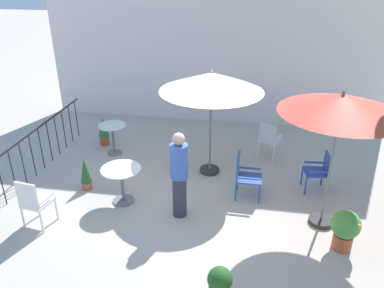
{
  "coord_description": "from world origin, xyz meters",
  "views": [
    {
      "loc": [
        1.14,
        -6.49,
        4.33
      ],
      "look_at": [
        0.0,
        0.28,
        1.03
      ],
      "focal_mm": 35.58,
      "sensor_mm": 36.0,
      "label": 1
    }
  ],
  "objects_px": {
    "standing_person": "(179,174)",
    "potted_plant_0": "(345,228)",
    "potted_plant_2": "(220,285)",
    "potted_plant_3": "(104,130)",
    "potted_plant_4": "(176,154)",
    "patio_chair_3": "(244,174)",
    "potted_plant_1": "(85,174)",
    "cafe_table_1": "(113,134)",
    "patio_chair_0": "(269,138)",
    "patio_chair_1": "(33,201)",
    "patio_umbrella_0": "(211,83)",
    "patio_chair_2": "(320,170)",
    "cafe_table_0": "(122,179)",
    "patio_umbrella_1": "(342,105)"
  },
  "relations": [
    {
      "from": "potted_plant_2",
      "to": "patio_chair_2",
      "type": "bearing_deg",
      "value": 61.96
    },
    {
      "from": "patio_chair_2",
      "to": "potted_plant_0",
      "type": "relative_size",
      "value": 1.17
    },
    {
      "from": "patio_chair_1",
      "to": "potted_plant_2",
      "type": "bearing_deg",
      "value": -18.38
    },
    {
      "from": "potted_plant_0",
      "to": "cafe_table_0",
      "type": "bearing_deg",
      "value": 170.02
    },
    {
      "from": "patio_chair_1",
      "to": "potted_plant_0",
      "type": "xyz_separation_m",
      "value": [
        5.29,
        0.31,
        -0.14
      ]
    },
    {
      "from": "patio_chair_2",
      "to": "potted_plant_2",
      "type": "height_order",
      "value": "patio_chair_2"
    },
    {
      "from": "potted_plant_0",
      "to": "potted_plant_3",
      "type": "xyz_separation_m",
      "value": [
        -5.38,
        3.15,
        -0.0
      ]
    },
    {
      "from": "standing_person",
      "to": "cafe_table_0",
      "type": "bearing_deg",
      "value": 168.62
    },
    {
      "from": "potted_plant_1",
      "to": "patio_chair_3",
      "type": "bearing_deg",
      "value": 4.73
    },
    {
      "from": "potted_plant_0",
      "to": "patio_chair_0",
      "type": "bearing_deg",
      "value": 110.98
    },
    {
      "from": "cafe_table_1",
      "to": "potted_plant_0",
      "type": "xyz_separation_m",
      "value": [
        4.95,
        -2.7,
        -0.12
      ]
    },
    {
      "from": "patio_chair_2",
      "to": "standing_person",
      "type": "distance_m",
      "value": 2.99
    },
    {
      "from": "standing_person",
      "to": "potted_plant_1",
      "type": "bearing_deg",
      "value": 165.03
    },
    {
      "from": "patio_chair_3",
      "to": "potted_plant_4",
      "type": "distance_m",
      "value": 1.85
    },
    {
      "from": "patio_chair_1",
      "to": "potted_plant_0",
      "type": "distance_m",
      "value": 5.3
    },
    {
      "from": "cafe_table_1",
      "to": "patio_chair_0",
      "type": "height_order",
      "value": "patio_chair_0"
    },
    {
      "from": "patio_chair_3",
      "to": "potted_plant_1",
      "type": "bearing_deg",
      "value": -175.27
    },
    {
      "from": "cafe_table_0",
      "to": "potted_plant_1",
      "type": "bearing_deg",
      "value": 160.49
    },
    {
      "from": "potted_plant_2",
      "to": "potted_plant_4",
      "type": "xyz_separation_m",
      "value": [
        -1.37,
        3.69,
        0.04
      ]
    },
    {
      "from": "cafe_table_1",
      "to": "potted_plant_4",
      "type": "xyz_separation_m",
      "value": [
        1.68,
        -0.45,
        -0.18
      ]
    },
    {
      "from": "patio_umbrella_1",
      "to": "standing_person",
      "type": "xyz_separation_m",
      "value": [
        -2.6,
        -0.18,
        -1.41
      ]
    },
    {
      "from": "patio_chair_2",
      "to": "potted_plant_0",
      "type": "bearing_deg",
      "value": -84.21
    },
    {
      "from": "patio_chair_1",
      "to": "potted_plant_4",
      "type": "distance_m",
      "value": 3.27
    },
    {
      "from": "potted_plant_2",
      "to": "potted_plant_3",
      "type": "relative_size",
      "value": 0.76
    },
    {
      "from": "standing_person",
      "to": "patio_umbrella_1",
      "type": "bearing_deg",
      "value": 4.04
    },
    {
      "from": "patio_chair_3",
      "to": "potted_plant_1",
      "type": "distance_m",
      "value": 3.27
    },
    {
      "from": "patio_umbrella_1",
      "to": "patio_chair_0",
      "type": "xyz_separation_m",
      "value": [
        -0.94,
        2.44,
        -1.76
      ]
    },
    {
      "from": "patio_chair_3",
      "to": "standing_person",
      "type": "bearing_deg",
      "value": -144.13
    },
    {
      "from": "patio_chair_0",
      "to": "potted_plant_1",
      "type": "relative_size",
      "value": 1.3
    },
    {
      "from": "potted_plant_2",
      "to": "potted_plant_4",
      "type": "bearing_deg",
      "value": 110.4
    },
    {
      "from": "patio_umbrella_1",
      "to": "patio_chair_3",
      "type": "distance_m",
      "value": 2.37
    },
    {
      "from": "potted_plant_4",
      "to": "patio_chair_3",
      "type": "bearing_deg",
      "value": -31.0
    },
    {
      "from": "patio_chair_3",
      "to": "potted_plant_0",
      "type": "xyz_separation_m",
      "value": [
        1.69,
        -1.3,
        -0.11
      ]
    },
    {
      "from": "patio_umbrella_1",
      "to": "patio_chair_3",
      "type": "bearing_deg",
      "value": 155.88
    },
    {
      "from": "potted_plant_3",
      "to": "cafe_table_0",
      "type": "bearing_deg",
      "value": -61.23
    },
    {
      "from": "patio_umbrella_0",
      "to": "standing_person",
      "type": "xyz_separation_m",
      "value": [
        -0.35,
        -1.71,
        -1.22
      ]
    },
    {
      "from": "cafe_table_0",
      "to": "patio_umbrella_0",
      "type": "bearing_deg",
      "value": 43.56
    },
    {
      "from": "patio_umbrella_0",
      "to": "patio_chair_0",
      "type": "bearing_deg",
      "value": 35.03
    },
    {
      "from": "patio_umbrella_1",
      "to": "potted_plant_1",
      "type": "height_order",
      "value": "patio_umbrella_1"
    },
    {
      "from": "standing_person",
      "to": "potted_plant_0",
      "type": "bearing_deg",
      "value": -9.39
    },
    {
      "from": "patio_chair_1",
      "to": "cafe_table_0",
      "type": "bearing_deg",
      "value": 39.16
    },
    {
      "from": "patio_umbrella_0",
      "to": "patio_chair_3",
      "type": "height_order",
      "value": "patio_umbrella_0"
    },
    {
      "from": "patio_umbrella_1",
      "to": "potted_plant_3",
      "type": "bearing_deg",
      "value": 154.05
    },
    {
      "from": "cafe_table_0",
      "to": "potted_plant_1",
      "type": "distance_m",
      "value": 0.98
    },
    {
      "from": "patio_chair_0",
      "to": "potted_plant_3",
      "type": "height_order",
      "value": "patio_chair_0"
    },
    {
      "from": "cafe_table_1",
      "to": "patio_chair_3",
      "type": "relative_size",
      "value": 0.82
    },
    {
      "from": "cafe_table_1",
      "to": "patio_chair_0",
      "type": "bearing_deg",
      "value": 5.93
    },
    {
      "from": "potted_plant_2",
      "to": "cafe_table_1",
      "type": "bearing_deg",
      "value": 126.38
    },
    {
      "from": "standing_person",
      "to": "patio_umbrella_0",
      "type": "bearing_deg",
      "value": 78.46
    },
    {
      "from": "patio_umbrella_0",
      "to": "potted_plant_4",
      "type": "bearing_deg",
      "value": 174.71
    }
  ]
}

